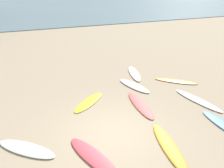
# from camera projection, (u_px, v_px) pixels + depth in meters

# --- Properties ---
(ground_plane) EXTENTS (120.00, 120.00, 0.00)m
(ground_plane) POSITION_uv_depth(u_px,v_px,m) (114.00, 135.00, 8.19)
(ground_plane) COLOR tan
(ocean_water) EXTENTS (120.00, 40.00, 0.08)m
(ocean_water) POSITION_uv_depth(u_px,v_px,m) (32.00, 8.00, 41.84)
(ocean_water) COLOR slate
(ocean_water) RESTS_ON ground_plane
(surfboard_0) EXTENTS (0.95, 2.58, 0.07)m
(surfboard_0) POSITION_uv_depth(u_px,v_px,m) (169.00, 146.00, 7.56)
(surfboard_0) COLOR gold
(surfboard_0) RESTS_ON ground_plane
(surfboard_1) EXTENTS (0.75, 2.50, 0.07)m
(surfboard_1) POSITION_uv_depth(u_px,v_px,m) (140.00, 105.00, 10.06)
(surfboard_1) COLOR #D65651
(surfboard_1) RESTS_ON ground_plane
(surfboard_2) EXTENTS (1.17, 2.20, 0.09)m
(surfboard_2) POSITION_uv_depth(u_px,v_px,m) (134.00, 86.00, 11.82)
(surfboard_2) COLOR silver
(surfboard_2) RESTS_ON ground_plane
(surfboard_4) EXTENTS (0.96, 2.59, 0.08)m
(surfboard_4) POSITION_uv_depth(u_px,v_px,m) (198.00, 100.00, 10.42)
(surfboard_4) COLOR white
(surfboard_4) RESTS_ON ground_plane
(surfboard_5) EXTENTS (1.98, 1.88, 0.07)m
(surfboard_5) POSITION_uv_depth(u_px,v_px,m) (26.00, 149.00, 7.46)
(surfboard_5) COLOR silver
(surfboard_5) RESTS_ON ground_plane
(surfboard_6) EXTENTS (1.08, 2.41, 0.09)m
(surfboard_6) POSITION_uv_depth(u_px,v_px,m) (134.00, 73.00, 13.34)
(surfboard_6) COLOR #F3E1D0
(surfboard_6) RESTS_ON ground_plane
(surfboard_7) EXTENTS (1.91, 1.77, 0.06)m
(surfboard_7) POSITION_uv_depth(u_px,v_px,m) (89.00, 102.00, 10.28)
(surfboard_7) COLOR yellow
(surfboard_7) RESTS_ON ground_plane
(surfboard_8) EXTENTS (2.04, 1.84, 0.07)m
(surfboard_8) POSITION_uv_depth(u_px,v_px,m) (176.00, 81.00, 12.36)
(surfboard_8) COLOR orange
(surfboard_8) RESTS_ON ground_plane
(surfboard_9) EXTENTS (1.33, 2.36, 0.08)m
(surfboard_9) POSITION_uv_depth(u_px,v_px,m) (93.00, 156.00, 7.14)
(surfboard_9) COLOR #D14651
(surfboard_9) RESTS_ON ground_plane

